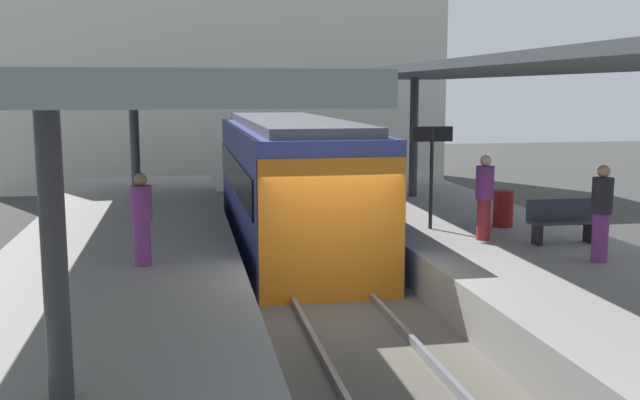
% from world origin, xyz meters
% --- Properties ---
extents(ground_plane, '(80.00, 80.00, 0.00)m').
position_xyz_m(ground_plane, '(0.00, 0.00, 0.00)').
color(ground_plane, '#383835').
extents(platform_left, '(4.40, 28.00, 1.00)m').
position_xyz_m(platform_left, '(-3.80, 0.00, 0.50)').
color(platform_left, gray).
rests_on(platform_left, ground_plane).
extents(platform_right, '(4.40, 28.00, 1.00)m').
position_xyz_m(platform_right, '(3.80, 0.00, 0.50)').
color(platform_right, gray).
rests_on(platform_right, ground_plane).
extents(track_ballast, '(3.20, 28.00, 0.20)m').
position_xyz_m(track_ballast, '(0.00, 0.00, 0.10)').
color(track_ballast, '#59544C').
rests_on(track_ballast, ground_plane).
extents(rail_near_side, '(0.08, 28.00, 0.14)m').
position_xyz_m(rail_near_side, '(-0.72, 0.00, 0.27)').
color(rail_near_side, slate).
rests_on(rail_near_side, track_ballast).
extents(rail_far_side, '(0.08, 28.00, 0.14)m').
position_xyz_m(rail_far_side, '(0.72, 0.00, 0.27)').
color(rail_far_side, slate).
rests_on(rail_far_side, track_ballast).
extents(commuter_train, '(2.78, 10.41, 3.10)m').
position_xyz_m(commuter_train, '(0.00, 5.65, 1.73)').
color(commuter_train, '#38428C').
rests_on(commuter_train, track_ballast).
extents(canopy_left, '(4.18, 21.00, 3.06)m').
position_xyz_m(canopy_left, '(-3.80, 1.40, 3.95)').
color(canopy_left, '#333335').
rests_on(canopy_left, platform_left).
extents(canopy_right, '(4.18, 21.00, 3.48)m').
position_xyz_m(canopy_right, '(3.80, 1.40, 4.36)').
color(canopy_right, '#333335').
rests_on(canopy_right, platform_right).
extents(platform_bench, '(1.40, 0.41, 0.86)m').
position_xyz_m(platform_bench, '(4.70, 1.01, 1.46)').
color(platform_bench, black).
rests_on(platform_bench, platform_right).
extents(platform_sign, '(0.90, 0.08, 2.21)m').
position_xyz_m(platform_sign, '(2.66, 2.91, 2.62)').
color(platform_sign, '#262628').
rests_on(platform_sign, platform_right).
extents(litter_bin, '(0.44, 0.44, 0.80)m').
position_xyz_m(litter_bin, '(4.31, 2.86, 1.40)').
color(litter_bin, maroon).
rests_on(litter_bin, platform_right).
extents(passenger_near_bench, '(0.36, 0.36, 1.70)m').
position_xyz_m(passenger_near_bench, '(4.56, -0.57, 1.88)').
color(passenger_near_bench, '#7A337A').
rests_on(passenger_near_bench, platform_right).
extents(passenger_mid_platform, '(0.36, 0.36, 1.71)m').
position_xyz_m(passenger_mid_platform, '(3.31, 1.58, 1.89)').
color(passenger_mid_platform, maroon).
rests_on(passenger_mid_platform, platform_right).
extents(passenger_far_end, '(0.36, 0.36, 1.60)m').
position_xyz_m(passenger_far_end, '(-3.29, 0.60, 1.83)').
color(passenger_far_end, '#7A337A').
rests_on(passenger_far_end, platform_left).
extents(station_building_backdrop, '(18.00, 6.00, 11.00)m').
position_xyz_m(station_building_backdrop, '(-0.84, 20.00, 5.50)').
color(station_building_backdrop, beige).
rests_on(station_building_backdrop, ground_plane).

